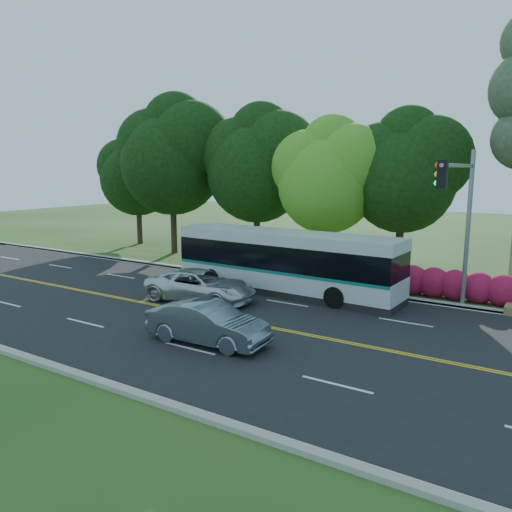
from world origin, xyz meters
The scene contains 12 objects.
ground centered at (0.00, 0.00, 0.00)m, with size 120.00×120.00×0.00m, color #1D4416.
road centered at (0.00, 0.00, 0.01)m, with size 60.00×14.00×0.02m, color black.
curb_north centered at (0.00, 7.15, 0.07)m, with size 60.00×0.30×0.15m, color #A6A296.
curb_south centered at (0.00, -7.15, 0.07)m, with size 60.00×0.30×0.15m, color #A6A296.
grass_verge centered at (0.00, 9.00, 0.05)m, with size 60.00×4.00×0.10m, color #1D4416.
lane_markings centered at (-0.09, 0.00, 0.02)m, with size 57.60×13.82×0.00m.
tree_row centered at (-5.15, 12.13, 6.73)m, with size 44.70×9.10×13.84m.
bougainvillea_hedge centered at (7.18, 8.15, 0.72)m, with size 9.50×2.25×1.50m.
traffic_signal centered at (6.49, 5.40, 4.67)m, with size 0.42×6.10×7.00m.
transit_bus centered at (-1.57, 5.25, 1.54)m, with size 11.86×3.04×3.08m.
sedan centered at (-0.31, -2.70, 0.77)m, with size 1.58×4.52×1.49m, color slate.
suv centered at (-4.11, 1.67, 0.76)m, with size 2.44×5.29×1.47m, color silver.
Camera 1 is at (10.28, -16.23, 6.20)m, focal length 35.00 mm.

